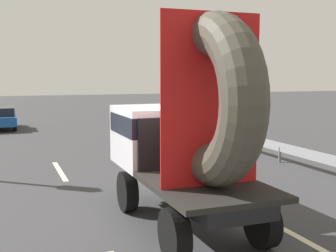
{
  "coord_description": "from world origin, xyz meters",
  "views": [
    {
      "loc": [
        -3.36,
        -8.74,
        3.11
      ],
      "look_at": [
        0.09,
        0.34,
        1.97
      ],
      "focal_mm": 46.84,
      "sensor_mm": 36.0,
      "label": 1
    }
  ],
  "objects": [
    {
      "name": "lane_dash_left_far",
      "position": [
        -1.7,
        5.55,
        0.0
      ],
      "size": [
        0.16,
        3.0,
        0.01
      ],
      "primitive_type": "cube",
      "rotation": [
        0.0,
        0.0,
        1.57
      ],
      "color": "beige",
      "rests_on": "ground_plane"
    },
    {
      "name": "lane_dash_right_far",
      "position": [
        1.88,
        5.49,
        0.0
      ],
      "size": [
        0.16,
        2.67,
        0.01
      ],
      "primitive_type": "cube",
      "rotation": [
        0.0,
        0.0,
        1.57
      ],
      "color": "beige",
      "rests_on": "ground_plane"
    },
    {
      "name": "ground_plane",
      "position": [
        0.0,
        0.0,
        0.0
      ],
      "size": [
        120.0,
        120.0,
        0.0
      ],
      "primitive_type": "plane",
      "color": "#38383A"
    },
    {
      "name": "lane_dash_right_near",
      "position": [
        1.88,
        -2.73,
        0.0
      ],
      "size": [
        0.16,
        2.48,
        0.01
      ],
      "primitive_type": "cube",
      "rotation": [
        0.0,
        0.0,
        1.57
      ],
      "color": "beige",
      "rests_on": "ground_plane"
    },
    {
      "name": "distant_sedan",
      "position": [
        -3.48,
        18.06,
        0.68
      ],
      "size": [
        1.67,
        3.89,
        1.27
      ],
      "color": "black",
      "rests_on": "ground_plane"
    },
    {
      "name": "flatbed_truck",
      "position": [
        0.09,
        -0.64,
        1.99
      ],
      "size": [
        2.02,
        5.04,
        4.2
      ],
      "color": "black",
      "rests_on": "ground_plane"
    },
    {
      "name": "guardrail",
      "position": [
        5.85,
        2.29,
        0.53
      ],
      "size": [
        0.1,
        15.69,
        0.71
      ],
      "color": "gray",
      "rests_on": "ground_plane"
    }
  ]
}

